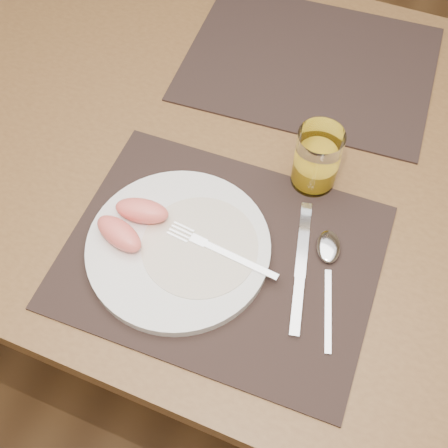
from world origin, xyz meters
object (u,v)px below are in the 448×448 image
at_px(plate, 179,247).
at_px(fork, 213,247).
at_px(knife, 300,277).
at_px(table, 258,176).
at_px(juice_glass, 316,161).
at_px(placemat_near, 221,256).
at_px(placemat_far, 310,63).
at_px(spoon, 328,256).

bearing_deg(plate, fork, 15.79).
bearing_deg(knife, table, 123.27).
distance_m(table, plate, 0.26).
relative_size(plate, juice_glass, 2.53).
bearing_deg(table, fork, -87.79).
xyz_separation_m(placemat_near, juice_glass, (0.08, 0.18, 0.05)).
relative_size(placemat_far, spoon, 2.38).
height_order(placemat_far, spoon, spoon).
bearing_deg(placemat_near, table, 95.43).
bearing_deg(fork, plate, -164.21).
bearing_deg(fork, placemat_near, 8.61).
relative_size(placemat_near, fork, 2.57).
xyz_separation_m(plate, fork, (0.05, 0.01, 0.01)).
bearing_deg(placemat_near, knife, 4.21).
distance_m(placemat_near, juice_glass, 0.21).
relative_size(placemat_near, spoon, 2.38).
distance_m(plate, knife, 0.18).
bearing_deg(placemat_far, spoon, -68.51).
distance_m(fork, juice_glass, 0.21).
bearing_deg(table, juice_glass, -19.68).
height_order(table, plate, plate).
bearing_deg(table, plate, -99.77).
distance_m(knife, spoon, 0.06).
relative_size(table, plate, 5.19).
relative_size(knife, juice_glass, 2.04).
distance_m(placemat_far, juice_glass, 0.28).
relative_size(spoon, juice_glass, 1.77).
height_order(placemat_near, knife, knife).
relative_size(placemat_near, juice_glass, 4.22).
distance_m(fork, knife, 0.13).
relative_size(table, juice_glass, 13.12).
height_order(plate, juice_glass, juice_glass).
distance_m(plate, spoon, 0.22).
xyz_separation_m(table, plate, (-0.04, -0.24, 0.10)).
bearing_deg(knife, juice_glass, 101.78).
bearing_deg(knife, spoon, 59.76).
height_order(knife, spoon, spoon).
bearing_deg(knife, fork, -175.37).
bearing_deg(placemat_near, plate, -165.62).
relative_size(plate, knife, 1.24).
bearing_deg(juice_glass, placemat_near, -113.89).
distance_m(plate, juice_glass, 0.25).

